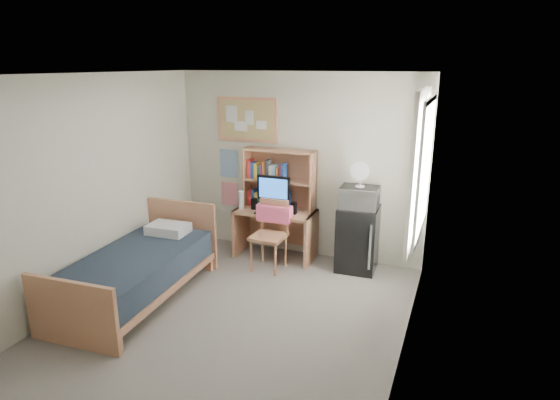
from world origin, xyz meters
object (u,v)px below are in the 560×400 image
at_px(mini_fridge, 358,238).
at_px(speaker_right, 294,208).
at_px(desk_chair, 269,236).
at_px(bed, 136,277).
at_px(bulletin_board, 247,120).
at_px(desk, 275,234).
at_px(microwave, 359,197).
at_px(speaker_left, 254,204).
at_px(desk_fan, 360,175).
at_px(monitor, 274,194).

distance_m(mini_fridge, speaker_right, 0.95).
bearing_deg(desk_chair, bed, -128.11).
distance_m(bulletin_board, desk, 1.69).
xyz_separation_m(mini_fridge, microwave, (0.00, -0.02, 0.58)).
relative_size(bed, microwave, 4.22).
height_order(speaker_left, desk_fan, desk_fan).
relative_size(bed, monitor, 4.03).
bearing_deg(desk, bulletin_board, 152.34).
bearing_deg(desk, speaker_right, -11.31).
height_order(monitor, microwave, monitor).
height_order(mini_fridge, speaker_right, mini_fridge).
relative_size(desk_chair, bed, 0.46).
height_order(mini_fridge, desk_fan, desk_fan).
height_order(mini_fridge, microwave, microwave).
relative_size(speaker_right, microwave, 0.35).
bearing_deg(mini_fridge, desk, 178.37).
xyz_separation_m(desk, mini_fridge, (1.19, 0.02, 0.09)).
bearing_deg(desk_chair, mini_fridge, 23.36).
relative_size(bed, speaker_right, 12.14).
bearing_deg(speaker_right, monitor, 180.00).
xyz_separation_m(bulletin_board, speaker_left, (0.25, -0.35, -1.14)).
xyz_separation_m(desk, bed, (-1.04, -1.78, -0.07)).
bearing_deg(monitor, bulletin_board, 147.66).
distance_m(speaker_left, desk_fan, 1.58).
height_order(bulletin_board, desk_chair, bulletin_board).
xyz_separation_m(bulletin_board, desk_chair, (0.63, -0.71, -1.45)).
relative_size(desk_chair, speaker_left, 5.81).
bearing_deg(microwave, desk, 177.40).
height_order(mini_fridge, monitor, monitor).
height_order(desk_chair, microwave, microwave).
bearing_deg(speaker_right, mini_fridge, 4.71).
bearing_deg(microwave, monitor, -179.70).
xyz_separation_m(desk, desk_chair, (0.08, -0.43, 0.12)).
bearing_deg(speaker_left, desk_fan, 2.04).
height_order(mini_fridge, bed, mini_fridge).
bearing_deg(speaker_left, monitor, -0.00).
bearing_deg(desk_fan, desk, 177.40).
xyz_separation_m(bulletin_board, monitor, (0.55, -0.34, -0.96)).
xyz_separation_m(mini_fridge, speaker_right, (-0.89, -0.08, 0.35)).
xyz_separation_m(mini_fridge, bed, (-2.23, -1.80, -0.16)).
bearing_deg(bed, monitor, 55.50).
bearing_deg(speaker_left, bulletin_board, 125.75).
relative_size(desk, speaker_left, 6.88).
bearing_deg(speaker_right, desk_fan, 3.42).
relative_size(desk, microwave, 2.31).
bearing_deg(desk_fan, bed, -144.00).
distance_m(desk, speaker_left, 0.53).
xyz_separation_m(bulletin_board, desk_fan, (1.74, -0.28, -0.61)).
xyz_separation_m(bulletin_board, speaker_right, (0.85, -0.34, -1.13)).
relative_size(desk_chair, mini_fridge, 1.08).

